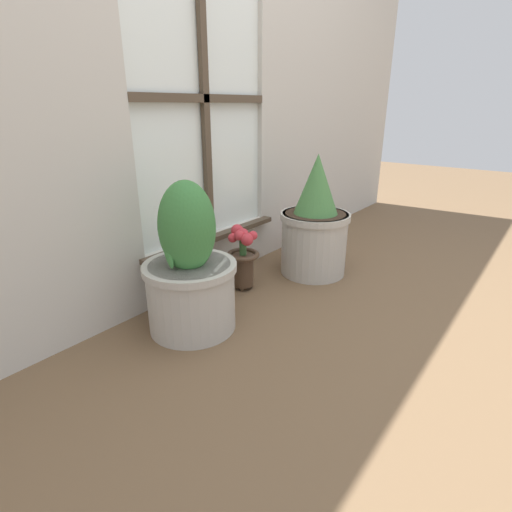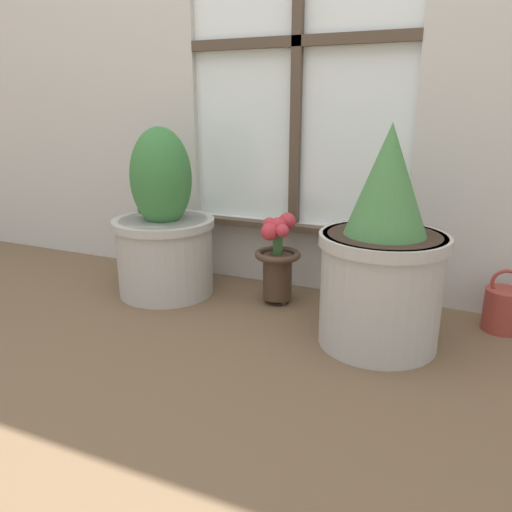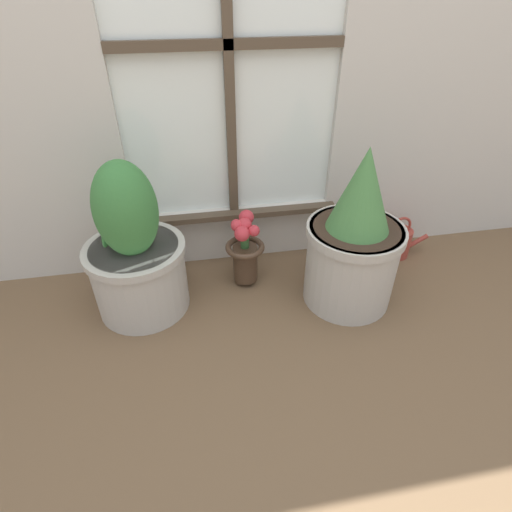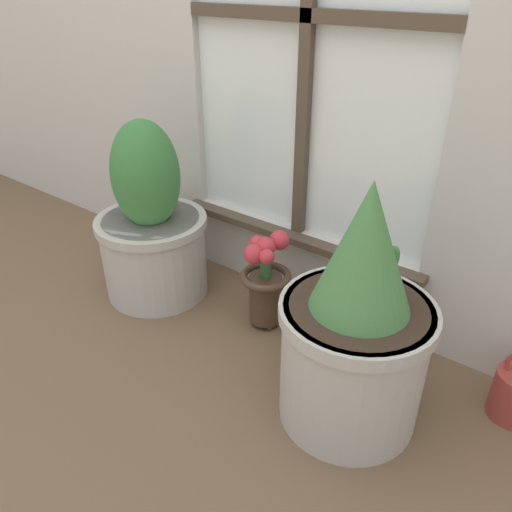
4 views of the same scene
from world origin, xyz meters
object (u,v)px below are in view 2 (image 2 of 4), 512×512
object	(u,v)px
flower_vase	(277,258)
potted_plant_left	(164,230)
watering_can	(504,309)
potted_plant_right	(383,258)

from	to	relation	value
flower_vase	potted_plant_left	bearing A→B (deg)	-169.89
potted_plant_left	watering_can	bearing A→B (deg)	7.30
flower_vase	watering_can	xyz separation A→B (m)	(0.72, 0.07, -0.09)
watering_can	potted_plant_left	bearing A→B (deg)	-172.70
potted_plant_left	potted_plant_right	xyz separation A→B (m)	(0.80, -0.10, 0.02)
potted_plant_left	flower_vase	size ratio (longest dim) A/B	1.91
flower_vase	potted_plant_right	bearing A→B (deg)	-24.04
potted_plant_right	watering_can	world-z (taller)	potted_plant_right
potted_plant_right	watering_can	size ratio (longest dim) A/B	3.04
potted_plant_right	watering_can	distance (m)	0.46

